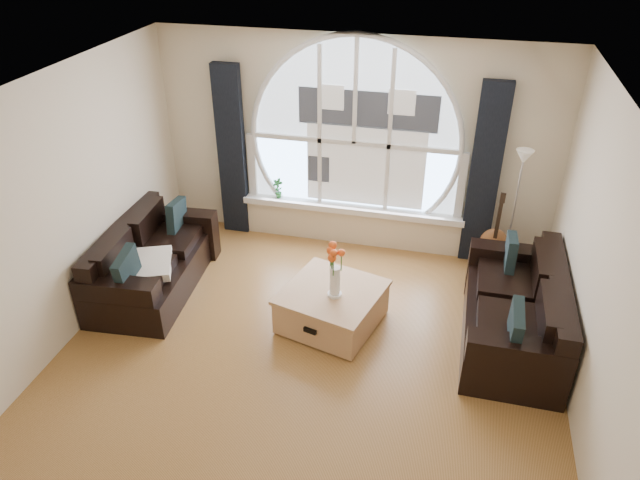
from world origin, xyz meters
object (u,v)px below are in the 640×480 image
Objects in this scene: guitar at (496,228)px; sofa_left at (153,259)px; coffee_chest at (332,306)px; sofa_right at (513,309)px; potted_plant at (278,188)px; vase_flowers at (335,264)px; floor_lamp at (513,213)px.

sofa_left is at bearing -151.91° from guitar.
sofa_right is at bearing 20.41° from coffee_chest.
sofa_right is at bearing -4.36° from sofa_left.
guitar reaches higher than potted_plant.
potted_plant reaches higher than coffee_chest.
vase_flowers is 2.57× the size of potted_plant.
sofa_right is 1.89m from vase_flowers.
floor_lamp reaches higher than sofa_right.
sofa_left is at bearing 173.52° from vase_flowers.
sofa_right is 1.45m from guitar.
sofa_right is (4.04, -0.00, 0.00)m from sofa_left.
coffee_chest is 0.92× the size of guitar.
sofa_right is 1.88m from coffee_chest.
floor_lamp is 0.32m from guitar.
potted_plant is (1.05, 1.57, 0.29)m from sofa_left.
coffee_chest is at bearing -128.80° from guitar.
floor_lamp is at bearing 91.10° from sofa_right.
sofa_right is at bearing -75.69° from guitar.
sofa_left is 2.19m from coffee_chest.
sofa_left is 1.12× the size of floor_lamp.
vase_flowers reaches higher than sofa_right.
floor_lamp is at bearing 41.56° from vase_flowers.
sofa_right is 2.68× the size of vase_flowers.
sofa_left is 4.04m from sofa_right.
sofa_right is at bearing 7.85° from vase_flowers.
vase_flowers is 2.17m from potted_plant.
coffee_chest is (2.18, -0.17, -0.16)m from sofa_left.
floor_lamp reaches higher than coffee_chest.
coffee_chest is 0.60m from vase_flowers.
floor_lamp reaches higher than vase_flowers.
guitar is at bearing 151.16° from floor_lamp.
sofa_right is 1.41m from floor_lamp.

